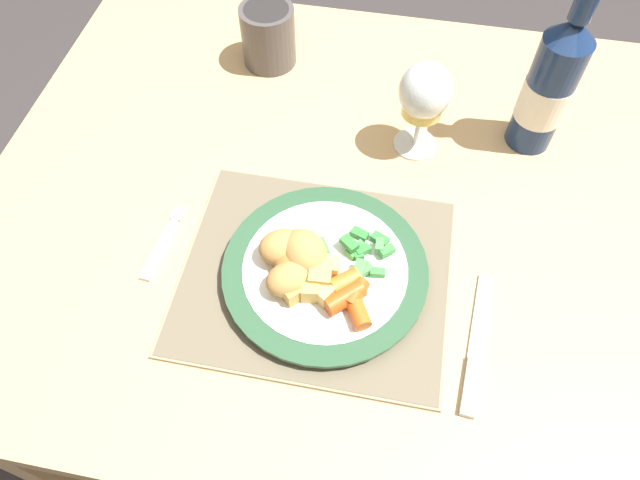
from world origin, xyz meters
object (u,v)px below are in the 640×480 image
object	(u,v)px
wine_glass	(424,95)
bottle	(550,85)
dinner_plate	(325,271)
table_knife	(475,354)
dining_table	(368,238)
drinking_cup	(268,35)
fork	(161,248)

from	to	relation	value
wine_glass	bottle	distance (m)	0.17
dinner_plate	table_knife	bearing A→B (deg)	-20.18
dining_table	drinking_cup	world-z (taller)	drinking_cup
wine_glass	bottle	size ratio (longest dim) A/B	0.50
dining_table	fork	size ratio (longest dim) A/B	9.19
bottle	drinking_cup	distance (m)	0.44
dining_table	fork	bearing A→B (deg)	-152.74
bottle	dining_table	bearing A→B (deg)	-144.03
dining_table	bottle	bearing A→B (deg)	35.97
table_knife	wine_glass	size ratio (longest dim) A/B	1.28
dinner_plate	wine_glass	distance (m)	0.28
fork	drinking_cup	size ratio (longest dim) A/B	1.23
fork	table_knife	xyz separation A→B (m)	(0.42, -0.07, 0.00)
dinner_plate	table_knife	size ratio (longest dim) A/B	1.38
table_knife	bottle	size ratio (longest dim) A/B	0.64
bottle	drinking_cup	world-z (taller)	bottle
dinner_plate	bottle	world-z (taller)	bottle
fork	wine_glass	bearing A→B (deg)	38.46
table_knife	wine_glass	xyz separation A→B (m)	(-0.10, 0.32, 0.10)
wine_glass	dining_table	bearing A→B (deg)	-113.26
dining_table	drinking_cup	size ratio (longest dim) A/B	11.33
table_knife	drinking_cup	size ratio (longest dim) A/B	1.91
fork	wine_glass	distance (m)	0.41
dinner_plate	wine_glass	world-z (taller)	wine_glass
fork	table_knife	bearing A→B (deg)	-10.10
dinner_plate	dining_table	bearing A→B (deg)	72.88
wine_glass	bottle	bearing A→B (deg)	14.72
dining_table	wine_glass	size ratio (longest dim) A/B	7.59
dinner_plate	table_knife	world-z (taller)	dinner_plate
fork	wine_glass	xyz separation A→B (m)	(0.31, 0.25, 0.10)
bottle	wine_glass	bearing A→B (deg)	-165.28
dinner_plate	fork	distance (m)	0.22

